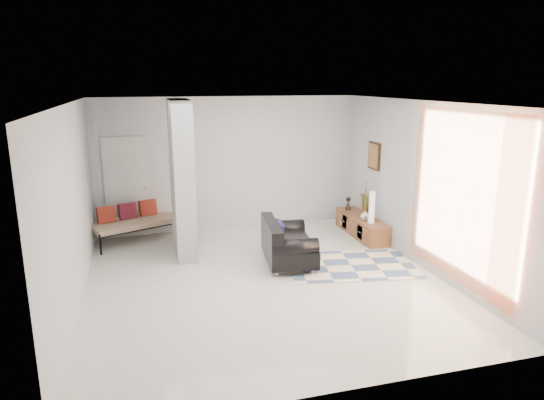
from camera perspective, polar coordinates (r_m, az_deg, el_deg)
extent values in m
plane|color=beige|center=(7.89, -0.92, -9.37)|extent=(6.00, 6.00, 0.00)
plane|color=white|center=(7.26, -1.01, 11.40)|extent=(6.00, 6.00, 0.00)
plane|color=silver|center=(10.32, -5.14, 4.27)|extent=(6.00, 0.00, 6.00)
plane|color=silver|center=(4.73, 8.24, -7.51)|extent=(6.00, 0.00, 6.00)
plane|color=silver|center=(7.29, -22.40, -0.78)|extent=(0.00, 6.00, 6.00)
plane|color=silver|center=(8.54, 17.21, 1.68)|extent=(0.00, 6.00, 6.00)
cube|color=#A3A9AA|center=(8.82, -10.54, 2.44)|extent=(0.35, 1.20, 2.80)
cube|color=silver|center=(10.20, -16.73, 1.44)|extent=(0.85, 0.06, 2.04)
plane|color=#FF7943|center=(7.57, 21.35, 0.21)|extent=(0.00, 2.55, 2.55)
cube|color=#3E2410|center=(9.93, 11.93, 5.11)|extent=(0.04, 0.45, 0.55)
cube|color=brown|center=(10.16, 10.52, -3.03)|extent=(0.45, 1.68, 0.40)
cube|color=#3E2410|center=(9.75, 10.33, -3.74)|extent=(0.02, 0.22, 0.28)
cube|color=#3E2410|center=(10.39, 8.56, -2.56)|extent=(0.02, 0.22, 0.28)
cube|color=#BA8936|center=(10.33, 10.96, -0.46)|extent=(0.09, 0.32, 0.40)
cube|color=silver|center=(9.72, 11.01, -2.22)|extent=(0.04, 0.10, 0.12)
cylinder|color=silver|center=(8.02, 0.56, -8.58)|extent=(0.05, 0.05, 0.10)
cylinder|color=silver|center=(9.03, -0.56, -5.96)|extent=(0.05, 0.05, 0.10)
cylinder|color=silver|center=(8.13, 4.77, -8.31)|extent=(0.05, 0.05, 0.10)
cylinder|color=silver|center=(9.12, 3.18, -5.76)|extent=(0.05, 0.05, 0.10)
cube|color=black|center=(8.50, 1.97, -5.82)|extent=(0.95, 1.42, 0.30)
cube|color=black|center=(8.34, -0.04, -3.80)|extent=(0.35, 1.35, 0.36)
cylinder|color=black|center=(7.92, 2.72, -5.57)|extent=(0.79, 0.37, 0.28)
cylinder|color=black|center=(8.93, 1.34, -3.27)|extent=(0.79, 0.37, 0.28)
cube|color=black|center=(8.36, 0.78, -3.63)|extent=(0.20, 0.50, 0.31)
cylinder|color=black|center=(9.42, -19.54, -4.97)|extent=(0.04, 0.04, 0.40)
cylinder|color=black|center=(10.09, -9.68, -3.11)|extent=(0.04, 0.04, 0.40)
cylinder|color=black|center=(10.11, -20.92, -3.81)|extent=(0.04, 0.04, 0.40)
cylinder|color=black|center=(10.74, -11.60, -2.16)|extent=(0.04, 0.04, 0.40)
cube|color=beige|center=(10.00, -15.37, -2.49)|extent=(2.00, 1.42, 0.12)
cube|color=maroon|center=(9.89, -18.93, -1.62)|extent=(0.38, 0.28, 0.33)
cube|color=maroon|center=(10.02, -16.62, -1.24)|extent=(0.38, 0.28, 0.33)
cube|color=maroon|center=(10.18, -14.39, -0.87)|extent=(0.38, 0.28, 0.33)
cube|color=beige|center=(8.57, 9.24, -7.58)|extent=(2.35, 1.76, 0.01)
cylinder|color=silver|center=(9.64, 11.66, -0.86)|extent=(0.11, 0.11, 0.62)
imported|color=white|center=(9.87, 10.87, -1.75)|extent=(0.19, 0.19, 0.19)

